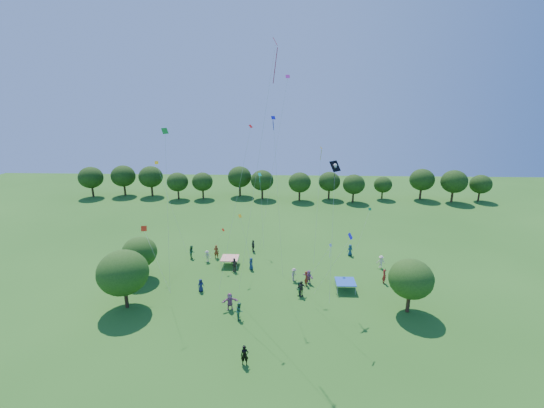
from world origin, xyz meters
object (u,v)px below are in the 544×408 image
Objects in this scene: near_tree_west at (123,273)px; pirate_kite at (335,169)px; red_high_kite at (268,98)px; tent_red_stripe at (230,258)px; near_tree_north at (140,252)px; near_tree_east at (411,279)px; tent_blue at (345,282)px; man_in_black at (245,355)px.

pirate_kite is (21.56, 4.24, 10.09)m from near_tree_west.
red_high_kite reaches higher than pirate_kite.
red_high_kite is (5.46, -9.03, 20.04)m from tent_red_stripe.
near_tree_north reaches higher than tent_red_stripe.
tent_red_stripe is at bearing 153.42° from near_tree_east.
tent_blue is 0.09× the size of red_high_kite.
tent_blue is at bearing -4.74° from near_tree_north.
red_high_kite is (15.68, -5.25, 17.71)m from near_tree_north.
near_tree_west is 24.18m from pirate_kite.
near_tree_north is at bearing 128.47° from man_in_black.
tent_blue is (24.30, -2.02, -2.33)m from near_tree_north.
near_tree_north is 0.38× the size of pirate_kite.
near_tree_west reaches higher than man_in_black.
red_high_kite reaches higher than near_tree_east.
pirate_kite is (8.26, 12.25, 13.20)m from man_in_black.
man_in_black reaches higher than tent_red_stripe.
red_high_kite reaches higher than man_in_black.
near_tree_north is 0.91× the size of near_tree_east.
near_tree_east is at bearing -26.58° from tent_red_stripe.
red_high_kite is at bearing -18.52° from near_tree_north.
pirate_kite reaches higher than tent_red_stripe.
near_tree_west is 14.16m from tent_red_stripe.
near_tree_north is 24.23m from red_high_kite.
tent_red_stripe is 22.65m from red_high_kite.
near_tree_east is 2.60× the size of tent_red_stripe.
pirate_kite is (-7.58, 3.91, 10.37)m from near_tree_east.
man_in_black is at bearing -129.04° from tent_blue.
tent_blue is 22.05m from red_high_kite.
near_tree_east is 0.42× the size of pirate_kite.
near_tree_north is at bearing 161.48° from red_high_kite.
tent_red_stripe is at bearing 153.86° from pirate_kite.
near_tree_north is 24.49m from tent_blue.
man_in_black is 22.25m from red_high_kite.
tent_red_stripe is 15.22m from tent_blue.
red_high_kite reaches higher than near_tree_north.
near_tree_west reaches higher than near_tree_east.
near_tree_west is 2.87× the size of tent_red_stripe.
pirate_kite is at bearing -26.14° from tent_red_stripe.
pirate_kite is 0.55× the size of red_high_kite.
man_in_black is at bearing -31.07° from near_tree_west.
near_tree_north is at bearing 175.26° from tent_blue.
man_in_black is 0.07× the size of red_high_kite.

